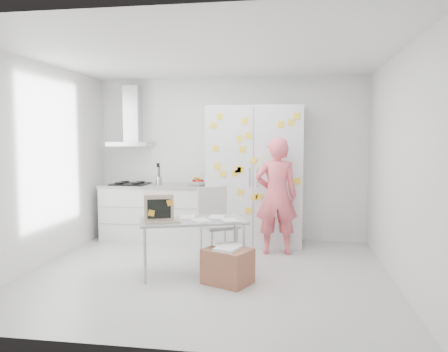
# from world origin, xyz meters

# --- Properties ---
(floor) EXTENTS (4.50, 4.00, 0.02)m
(floor) POSITION_xyz_m (0.00, 0.00, -0.01)
(floor) COLOR silver
(floor) RESTS_ON ground
(walls) EXTENTS (4.52, 4.01, 2.70)m
(walls) POSITION_xyz_m (0.00, 0.72, 1.35)
(walls) COLOR white
(walls) RESTS_ON ground
(ceiling) EXTENTS (4.50, 4.00, 0.02)m
(ceiling) POSITION_xyz_m (0.00, 0.00, 2.70)
(ceiling) COLOR white
(ceiling) RESTS_ON walls
(counter_run) EXTENTS (1.84, 0.63, 1.28)m
(counter_run) POSITION_xyz_m (-1.20, 1.70, 0.47)
(counter_run) COLOR white
(counter_run) RESTS_ON ground
(range_hood) EXTENTS (0.70, 0.48, 1.01)m
(range_hood) POSITION_xyz_m (-1.65, 1.84, 1.96)
(range_hood) COLOR silver
(range_hood) RESTS_ON walls
(tall_cabinet) EXTENTS (1.50, 0.68, 2.20)m
(tall_cabinet) POSITION_xyz_m (0.45, 1.67, 1.10)
(tall_cabinet) COLOR silver
(tall_cabinet) RESTS_ON ground
(person) EXTENTS (0.68, 0.50, 1.71)m
(person) POSITION_xyz_m (0.81, 1.10, 0.85)
(person) COLOR #FF636F
(person) RESTS_ON ground
(desk) EXTENTS (1.43, 1.04, 1.03)m
(desk) POSITION_xyz_m (-0.43, -0.11, 0.78)
(desk) COLOR #909699
(desk) RESTS_ON ground
(chair) EXTENTS (0.64, 0.64, 1.02)m
(chair) POSITION_xyz_m (-0.00, 0.64, 0.58)
(chair) COLOR #B8B8B6
(chair) RESTS_ON ground
(cardboard_box) EXTENTS (0.64, 0.59, 0.45)m
(cardboard_box) POSITION_xyz_m (0.30, -0.33, 0.21)
(cardboard_box) COLOR #A36146
(cardboard_box) RESTS_ON ground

